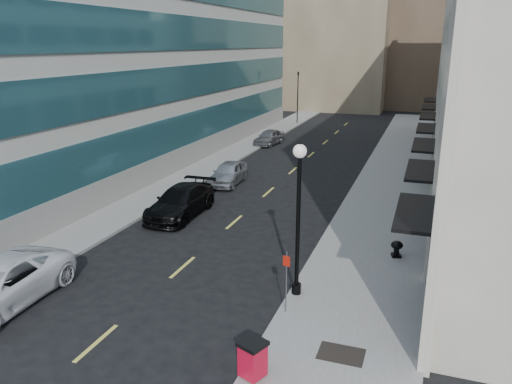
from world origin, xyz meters
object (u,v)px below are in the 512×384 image
Objects in this scene: car_grey_sedan at (269,137)px; car_silver_sedan at (229,173)px; traffic_signal at (298,75)px; sign_post at (286,274)px; car_black_pickup at (181,202)px; lamppost at (298,207)px; trash_bin at (253,358)px; urn_planter at (397,247)px.

car_silver_sedan is at bearing -75.58° from car_grey_sedan.
traffic_signal is 3.04× the size of sign_post.
traffic_signal is 34.43m from car_black_pickup.
lamppost is (8.50, -13.90, 2.85)m from car_silver_sedan.
sign_post reaches higher than car_black_pickup.
car_black_pickup is 14.84m from trash_bin.
car_grey_sedan is at bearing 109.90° from lamppost.
lamppost is at bearing -39.78° from car_black_pickup.
trash_bin is 0.19× the size of lamppost.
urn_planter is at bearing -51.97° from car_grey_sedan.
car_black_pickup is at bearing 151.63° from sign_post.
urn_planter is (14.12, -36.13, -5.12)m from traffic_signal.
traffic_signal is at bearing 93.17° from car_black_pickup.
car_silver_sedan is 0.76× the size of lamppost.
sign_post reaches higher than car_silver_sedan.
traffic_signal is 42.36m from lamppost.
trash_bin is 5.93m from lamppost.
sign_post is (-0.10, 3.74, 0.88)m from trash_bin.
car_black_pickup reaches higher than car_silver_sedan.
trash_bin is (8.60, -12.10, -0.06)m from car_black_pickup.
traffic_signal is at bearing 100.98° from car_grey_sedan.
car_silver_sedan is at bearing 89.30° from car_black_pickup.
lamppost is at bearing -75.21° from traffic_signal.
trash_bin is (10.90, -46.10, -4.96)m from traffic_signal.
car_silver_sedan is (0.00, 7.00, -0.06)m from car_black_pickup.
traffic_signal is 9.48× the size of urn_planter.
car_silver_sedan is 6.07× the size of urn_planter.
car_black_pickup is 4.98× the size of trash_bin.
car_grey_sedan is at bearing -86.92° from traffic_signal.
sign_post is at bearing -64.40° from car_silver_sedan.
trash_bin is 10.48m from urn_planter.
traffic_signal is 1.65× the size of car_grey_sedan.
urn_planter is at bearing 55.13° from lamppost.
lamppost reaches higher than car_silver_sedan.
car_grey_sedan is (-1.60, 21.00, -0.10)m from car_black_pickup.
urn_planter is (13.42, -23.13, -0.12)m from car_grey_sedan.
car_silver_sedan reaches higher than trash_bin.
car_silver_sedan is 1.95× the size of sign_post.
urn_planter is (11.82, -9.13, -0.16)m from car_silver_sedan.
car_silver_sedan is at bearing 121.44° from lamppost.
traffic_signal reaches higher than car_black_pickup.
car_grey_sedan is 0.72× the size of lamppost.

